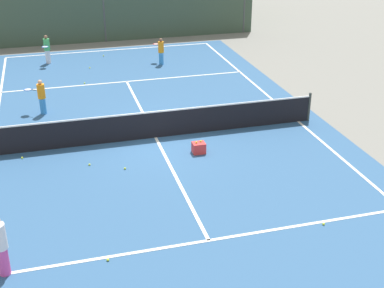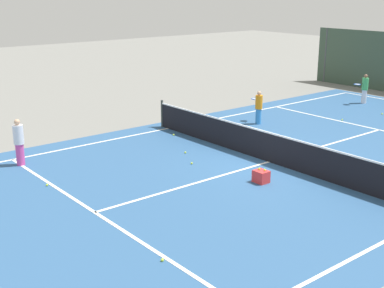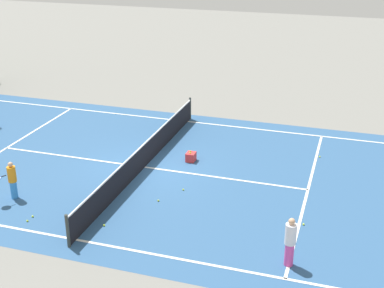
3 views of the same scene
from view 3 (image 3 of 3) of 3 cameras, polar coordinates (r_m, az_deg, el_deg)
The scene contains 13 objects.
ground_plane at distance 21.30m, azimuth -5.09°, elevation -2.48°, with size 80.00×80.00×0.00m, color slate.
court_surface at distance 21.29m, azimuth -5.09°, elevation -2.47°, with size 13.00×25.00×0.01m.
tennis_net at distance 21.08m, azimuth -5.13°, elevation -1.22°, with size 11.90×0.10×1.10m.
player_2 at distance 15.36m, azimuth 10.42°, elevation -10.18°, with size 0.32×0.32×1.51m.
player_3 at distance 19.62m, azimuth -18.65°, elevation -3.63°, with size 0.85×0.63×1.38m.
ball_crate at distance 21.69m, azimuth -0.12°, elevation -1.38°, with size 0.42×0.35×0.43m.
tennis_ball_1 at distance 22.68m, azimuth 13.46°, elevation -1.33°, with size 0.07×0.07×0.07m, color #CCE533.
tennis_ball_2 at distance 18.51m, azimuth -16.62°, elevation -7.41°, with size 0.07×0.07×0.07m, color #CCE533.
tennis_ball_3 at distance 18.73m, azimuth -3.61°, elevation -6.04°, with size 0.07×0.07×0.07m, color #CCE533.
tennis_ball_5 at distance 17.69m, azimuth 11.81°, elevation -8.37°, with size 0.07×0.07×0.07m, color #CCE533.
tennis_ball_8 at distance 18.30m, azimuth -17.14°, elevation -7.84°, with size 0.07×0.07×0.07m, color #CCE533.
tennis_ball_10 at distance 17.50m, azimuth -9.35°, elevation -8.55°, with size 0.07×0.07×0.07m, color #CCE533.
tennis_ball_11 at distance 19.42m, azimuth -0.94°, elevation -4.89°, with size 0.07×0.07×0.07m, color #CCE533.
Camera 3 is at (-17.73, -7.63, 9.00)m, focal length 50.04 mm.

